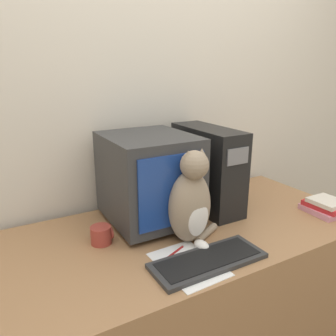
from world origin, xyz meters
name	(u,v)px	position (x,y,z in m)	size (l,w,h in m)	color
wall_back	(147,113)	(0.00, 0.89, 1.25)	(7.00, 0.05, 2.50)	beige
desk	(192,294)	(0.00, 0.41, 0.38)	(1.70, 0.83, 0.76)	#9E7047
crt_monitor	(149,178)	(-0.15, 0.58, 0.99)	(0.39, 0.44, 0.43)	#333333
computer_tower	(207,168)	(0.20, 0.59, 0.98)	(0.17, 0.46, 0.43)	black
keyboard	(208,260)	(-0.12, 0.14, 0.77)	(0.46, 0.18, 0.02)	#2D2D2D
cat	(191,202)	(-0.08, 0.31, 0.95)	(0.27, 0.21, 0.42)	gray
book_stack	(324,206)	(0.68, 0.21, 0.80)	(0.16, 0.20, 0.08)	pink
pen	(173,254)	(-0.21, 0.25, 0.77)	(0.13, 0.07, 0.01)	maroon
paper_sheet	(188,264)	(-0.19, 0.16, 0.76)	(0.22, 0.30, 0.00)	white
mug	(102,235)	(-0.43, 0.48, 0.80)	(0.09, 0.09, 0.08)	#9E382D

